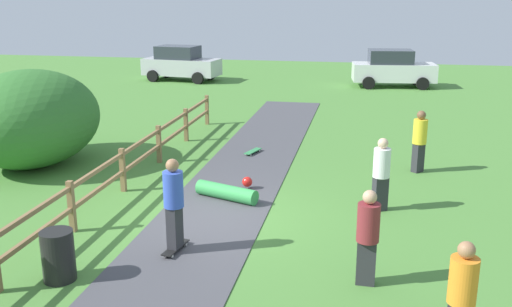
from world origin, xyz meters
TOP-DOWN VIEW (x-y plane):
  - ground_plane at (0.00, 0.00)m, footprint 60.00×60.00m
  - asphalt_path at (0.00, 0.00)m, footprint 2.40×28.00m
  - wooden_fence at (-2.60, 0.00)m, footprint 0.12×18.12m
  - bush_large at (-6.04, 2.93)m, footprint 3.67×4.41m
  - trash_bin at (-1.80, -3.27)m, footprint 0.56×0.56m
  - skater_riding at (-0.20, -1.83)m, footprint 0.44×0.82m
  - skater_fallen at (0.11, 1.20)m, footprint 1.62×1.44m
  - skateboard_loose at (-0.10, 5.27)m, footprint 0.43×0.82m
  - bystander_white at (3.66, 1.17)m, footprint 0.52×0.52m
  - bystander_maroon at (3.39, -2.41)m, footprint 0.39×0.39m
  - bystander_yellow at (4.72, 4.35)m, footprint 0.54×0.54m
  - bystander_orange at (4.64, -4.18)m, footprint 0.45×0.45m
  - parked_car_silver at (-7.03, 19.44)m, footprint 4.38×2.39m
  - parked_car_white at (4.49, 19.43)m, footprint 4.36×2.35m

SIDE VIEW (x-z plane):
  - ground_plane at x=0.00m, z-range 0.00..0.00m
  - asphalt_path at x=0.00m, z-range 0.00..0.02m
  - skateboard_loose at x=-0.10m, z-range 0.05..0.13m
  - skater_fallen at x=0.11m, z-range 0.02..0.38m
  - trash_bin at x=-1.80m, z-range 0.00..0.90m
  - wooden_fence at x=-2.60m, z-range 0.12..1.22m
  - bystander_orange at x=4.64m, z-range 0.08..1.75m
  - bystander_maroon at x=3.39m, z-range 0.08..1.77m
  - bystander_white at x=3.66m, z-range 0.08..1.78m
  - bystander_yellow at x=4.72m, z-range 0.09..1.81m
  - parked_car_silver at x=-7.03m, z-range 0.00..1.92m
  - parked_car_white at x=4.49m, z-range 0.00..1.92m
  - skater_riding at x=-0.20m, z-range 0.13..1.96m
  - bush_large at x=-6.04m, z-range 0.00..2.73m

